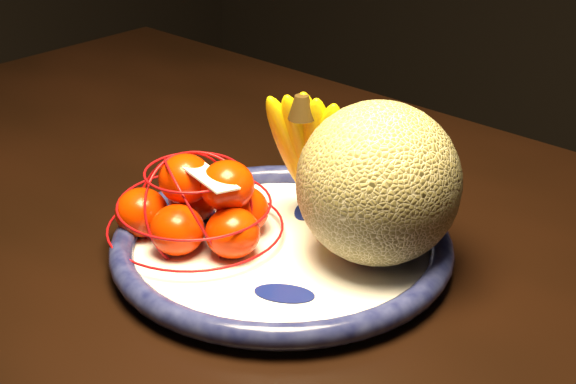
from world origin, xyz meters
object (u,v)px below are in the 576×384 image
Objects in this scene: banana_bunch at (310,147)px; fruit_bowl at (282,246)px; dining_table at (278,341)px; mandarin_bag at (199,207)px; cantaloupe at (378,183)px.

fruit_bowl is at bearing -94.83° from banana_bunch.
dining_table is 0.10m from fruit_bowl.
fruit_bowl is at bearing 25.70° from mandarin_bag.
mandarin_bag is (-0.16, -0.08, -0.04)m from cantaloupe.
cantaloupe is (0.08, 0.04, 0.08)m from fruit_bowl.
banana_bunch is at bearing 105.29° from fruit_bowl.
dining_table is at bearing 9.35° from mandarin_bag.
mandarin_bag is at bearing -166.49° from dining_table.
fruit_bowl is at bearing -151.87° from cantaloupe.
mandarin_bag is (-0.09, -0.01, 0.13)m from dining_table.
mandarin_bag is at bearing -154.30° from fruit_bowl.
banana_bunch is (-0.02, 0.07, 0.08)m from fruit_bowl.
cantaloupe is 0.80× the size of mandarin_bag.
banana_bunch is at bearing 113.37° from dining_table.
dining_table is 0.20m from cantaloupe.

